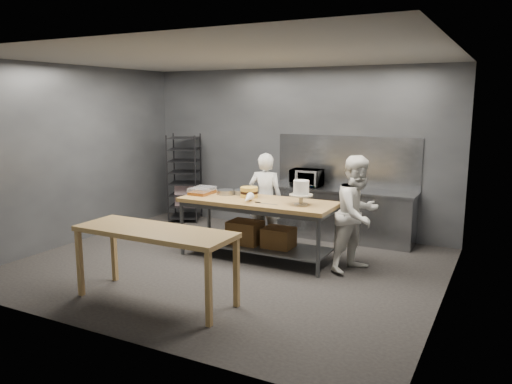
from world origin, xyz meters
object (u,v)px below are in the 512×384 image
chef_right (357,214)px  layer_cake (249,192)px  chef_behind (265,200)px  near_counter (155,236)px  frosted_cake_stand (301,190)px  work_table (258,222)px  microwave (307,178)px  speed_rack (185,179)px

chef_right → layer_cake: (-1.73, -0.02, 0.17)m
chef_behind → chef_right: bearing=150.6°
near_counter → frosted_cake_stand: (1.05, 2.02, 0.33)m
layer_cake → work_table: bearing=-29.2°
chef_behind → chef_right: size_ratio=0.94×
chef_right → microwave: size_ratio=3.07×
near_counter → chef_right: 2.87m
near_counter → layer_cake: layer_cake is taller
work_table → frosted_cake_stand: size_ratio=6.64×
work_table → layer_cake: (-0.22, 0.12, 0.43)m
near_counter → speed_rack: size_ratio=1.14×
work_table → layer_cake: 0.50m
chef_behind → layer_cake: 0.59m
chef_behind → chef_right: 1.80m
chef_right → microwave: chef_right is taller
speed_rack → chef_right: (3.98, -1.41, -0.03)m
speed_rack → layer_cake: (2.25, -1.42, 0.14)m
chef_behind → frosted_cake_stand: size_ratio=4.33×
frosted_cake_stand → layer_cake: bearing=169.4°
layer_cake → chef_right: bearing=0.6°
work_table → microwave: 1.70m
frosted_cake_stand → chef_behind: bearing=142.0°
microwave → near_counter: bearing=-97.1°
speed_rack → frosted_cake_stand: bearing=-26.6°
near_counter → chef_right: chef_right is taller
frosted_cake_stand → speed_rack: bearing=153.4°
work_table → layer_cake: layer_cake is taller
chef_behind → frosted_cake_stand: chef_behind is taller
near_counter → layer_cake: size_ratio=7.33×
chef_right → chef_behind: bearing=96.0°
chef_behind → layer_cake: size_ratio=5.74×
speed_rack → layer_cake: bearing=-32.3°
frosted_cake_stand → work_table: bearing=175.8°
work_table → microwave: bearing=85.2°
work_table → frosted_cake_stand: 0.92m
chef_behind → frosted_cake_stand: 1.24m
layer_cake → microwave: bearing=76.6°
work_table → microwave: microwave is taller
chef_right → near_counter: bearing=163.6°
chef_right → frosted_cake_stand: bearing=127.2°
speed_rack → chef_behind: speed_rack is taller
chef_right → layer_cake: size_ratio=6.09×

